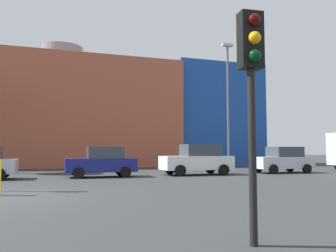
{
  "coord_description": "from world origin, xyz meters",
  "views": [
    {
      "loc": [
        1.4,
        -12.0,
        1.42
      ],
      "look_at": [
        7.61,
        7.01,
        2.88
      ],
      "focal_mm": 36.85,
      "sensor_mm": 36.0,
      "label": 1
    }
  ],
  "objects_px": {
    "traffic_light_near_right": "(252,72)",
    "parked_car_4": "(197,160)",
    "street_lamp": "(228,99)",
    "parked_car_3": "(102,162)",
    "parked_car_5": "(283,160)"
  },
  "relations": [
    {
      "from": "parked_car_4",
      "to": "parked_car_5",
      "type": "xyz_separation_m",
      "value": [
        6.07,
        -0.0,
        -0.07
      ]
    },
    {
      "from": "traffic_light_near_right",
      "to": "street_lamp",
      "type": "distance_m",
      "value": 19.5
    },
    {
      "from": "parked_car_4",
      "to": "traffic_light_near_right",
      "type": "relative_size",
      "value": 1.18
    },
    {
      "from": "parked_car_5",
      "to": "street_lamp",
      "type": "xyz_separation_m",
      "value": [
        -2.57,
        2.58,
        4.27
      ]
    },
    {
      "from": "parked_car_3",
      "to": "parked_car_4",
      "type": "relative_size",
      "value": 0.9
    },
    {
      "from": "parked_car_5",
      "to": "traffic_light_near_right",
      "type": "bearing_deg",
      "value": 52.24
    },
    {
      "from": "street_lamp",
      "to": "parked_car_4",
      "type": "bearing_deg",
      "value": -143.58
    },
    {
      "from": "parked_car_3",
      "to": "traffic_light_near_right",
      "type": "bearing_deg",
      "value": 91.59
    },
    {
      "from": "parked_car_4",
      "to": "parked_car_5",
      "type": "height_order",
      "value": "parked_car_4"
    },
    {
      "from": "parked_car_3",
      "to": "traffic_light_near_right",
      "type": "distance_m",
      "value": 14.77
    },
    {
      "from": "parked_car_3",
      "to": "traffic_light_near_right",
      "type": "relative_size",
      "value": 1.06
    },
    {
      "from": "traffic_light_near_right",
      "to": "street_lamp",
      "type": "xyz_separation_m",
      "value": [
        8.78,
        17.24,
        2.47
      ]
    },
    {
      "from": "traffic_light_near_right",
      "to": "parked_car_4",
      "type": "bearing_deg",
      "value": 165.12
    },
    {
      "from": "traffic_light_near_right",
      "to": "street_lamp",
      "type": "relative_size",
      "value": 0.39
    },
    {
      "from": "parked_car_4",
      "to": "traffic_light_near_right",
      "type": "xyz_separation_m",
      "value": [
        -5.28,
        -14.65,
        1.74
      ]
    }
  ]
}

